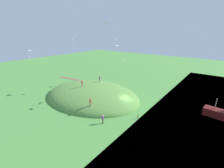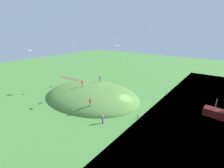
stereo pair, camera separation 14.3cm
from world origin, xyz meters
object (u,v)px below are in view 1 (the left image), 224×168
kite_5 (117,46)px  kite_4 (74,36)px  kite_3 (115,39)px  kite_7 (29,51)px  kite_2 (147,25)px  kite_6 (115,27)px  mooring_post (138,117)px  kite_0 (106,24)px  person_walking_path (82,82)px  person_on_hilltop (90,101)px  person_watching_kites (103,118)px  person_with_child (100,78)px  kite_1 (123,60)px

kite_5 → kite_4: bearing=98.1°
kite_3 → kite_7: (5.83, 22.59, -1.77)m
kite_2 → kite_6: bearing=3.4°
kite_4 → mooring_post: size_ratio=1.98×
mooring_post → kite_0: bearing=-32.6°
kite_6 → kite_7: 21.06m
kite_4 → kite_2: bearing=-92.8°
person_walking_path → kite_6: bearing=-42.7°
person_on_hilltop → kite_5: 12.76m
person_on_hilltop → kite_7: size_ratio=0.83×
person_walking_path → kite_7: 13.01m
kite_2 → kite_0: bearing=10.9°
kite_3 → person_watching_kites: bearing=121.2°
kite_3 → kite_5: (-8.59, 11.09, -0.77)m
person_watching_kites → mooring_post: (-4.13, -5.10, -0.62)m
person_on_hilltop → kite_0: (7.17, -13.72, 14.63)m
person_watching_kites → kite_5: 15.27m
kite_4 → kite_5: bearing=-81.9°
person_with_child → kite_2: bearing=-80.7°
kite_4 → kite_7: (16.24, -1.27, -3.23)m
kite_2 → kite_3: 12.47m
person_with_child → kite_6: size_ratio=1.23×
kite_4 → kite_7: bearing=-4.5°
kite_0 → kite_6: size_ratio=1.01×
kite_2 → person_with_child: bearing=23.5°
person_walking_path → kite_6: 16.60m
kite_5 → kite_6: (5.94, -7.14, 3.94)m
kite_3 → kite_6: bearing=123.8°
kite_2 → kite_7: bearing=48.0°
kite_2 → mooring_post: (-5.17, 12.02, -16.38)m
person_watching_kites → kite_7: size_ratio=0.83×
person_with_child → kite_7: (6.56, 14.50, 8.19)m
person_walking_path → mooring_post: size_ratio=2.09×
person_on_hilltop → person_with_child: bearing=-173.1°
person_watching_kites → kite_1: (7.46, -17.39, 6.82)m
kite_3 → kite_6: kite_6 is taller
kite_1 → kite_2: kite_2 is taller
person_on_hilltop → kite_0: bearing=-179.2°
person_on_hilltop → kite_5: size_ratio=1.08×
person_with_child → kite_3: size_ratio=1.46×
person_on_hilltop → kite_3: kite_3 is taller
kite_5 → kite_3: bearing=-52.3°
person_watching_kites → kite_6: 24.61m
person_on_hilltop → person_with_child: size_ratio=0.96×
person_watching_kites → kite_6: size_ratio=1.19×
kite_2 → kite_4: size_ratio=1.21×
person_on_hilltop → mooring_post: size_ratio=1.94×
mooring_post → kite_3: bearing=-43.0°
kite_5 → person_walking_path: bearing=22.3°
person_with_child → kite_6: kite_6 is taller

